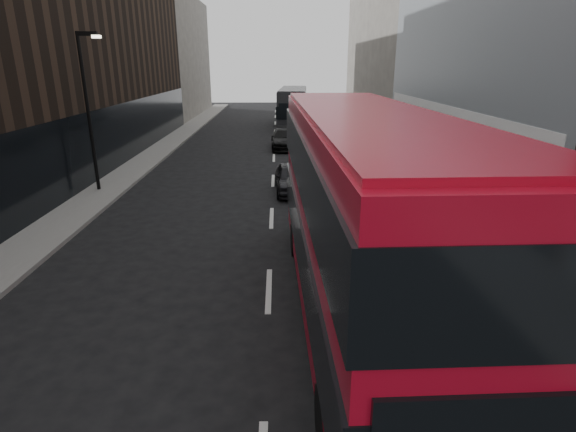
{
  "coord_description": "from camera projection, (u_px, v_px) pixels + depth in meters",
  "views": [
    {
      "loc": [
        0.28,
        -2.9,
        5.84
      ],
      "look_at": [
        0.5,
        6.9,
        2.5
      ],
      "focal_mm": 28.0,
      "sensor_mm": 36.0,
      "label": 1
    }
  ],
  "objects": [
    {
      "name": "sidewalk_right",
      "position": [
        392.0,
        159.0,
        28.42
      ],
      "size": [
        3.0,
        80.0,
        0.15
      ],
      "primitive_type": "cube",
      "color": "slate",
      "rests_on": "ground"
    },
    {
      "name": "sidewalk_left",
      "position": [
        146.0,
        161.0,
        28.09
      ],
      "size": [
        2.0,
        80.0,
        0.15
      ],
      "primitive_type": "cube",
      "color": "slate",
      "rests_on": "ground"
    },
    {
      "name": "building_victorian",
      "position": [
        392.0,
        22.0,
        43.39
      ],
      "size": [
        6.5,
        24.0,
        21.0
      ],
      "color": "#67615B",
      "rests_on": "ground"
    },
    {
      "name": "building_left_mid",
      "position": [
        104.0,
        45.0,
        30.52
      ],
      "size": [
        5.0,
        24.0,
        14.0
      ],
      "primitive_type": "cube",
      "color": "black",
      "rests_on": "ground"
    },
    {
      "name": "building_left_far",
      "position": [
        175.0,
        57.0,
        51.5
      ],
      "size": [
        5.0,
        20.0,
        13.0
      ],
      "primitive_type": "cube",
      "color": "#67615B",
      "rests_on": "ground"
    },
    {
      "name": "street_lamp",
      "position": [
        89.0,
        102.0,
        20.14
      ],
      "size": [
        1.06,
        0.22,
        7.0
      ],
      "color": "black",
      "rests_on": "sidewalk_left"
    },
    {
      "name": "red_bus",
      "position": [
        363.0,
        210.0,
        10.03
      ],
      "size": [
        3.17,
        12.27,
        4.92
      ],
      "rotation": [
        0.0,
        0.0,
        0.02
      ],
      "color": "#A70A1D",
      "rests_on": "ground"
    },
    {
      "name": "grey_bus",
      "position": [
        293.0,
        106.0,
        44.07
      ],
      "size": [
        3.34,
        11.16,
        3.56
      ],
      "rotation": [
        0.0,
        0.0,
        -0.07
      ],
      "color": "black",
      "rests_on": "ground"
    },
    {
      "name": "car_a",
      "position": [
        292.0,
        178.0,
        21.4
      ],
      "size": [
        1.73,
        4.02,
        1.35
      ],
      "primitive_type": "imported",
      "rotation": [
        0.0,
        0.0,
        0.03
      ],
      "color": "black",
      "rests_on": "ground"
    },
    {
      "name": "car_b",
      "position": [
        314.0,
        160.0,
        25.59
      ],
      "size": [
        1.65,
        3.98,
        1.28
      ],
      "primitive_type": "imported",
      "rotation": [
        0.0,
        0.0,
        -0.08
      ],
      "color": "gray",
      "rests_on": "ground"
    },
    {
      "name": "car_c",
      "position": [
        285.0,
        139.0,
        32.34
      ],
      "size": [
        2.01,
        4.77,
        1.38
      ],
      "primitive_type": "imported",
      "rotation": [
        0.0,
        0.0,
        0.02
      ],
      "color": "black",
      "rests_on": "ground"
    }
  ]
}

